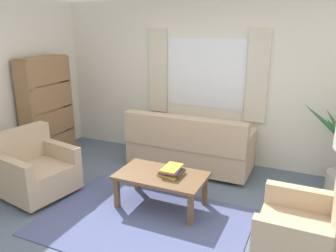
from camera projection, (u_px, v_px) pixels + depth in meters
ground_plane at (143, 222)px, 3.97m from camera, size 6.24×6.24×0.00m
wall_back at (206, 82)px, 5.56m from camera, size 5.32×0.12×2.60m
window_with_curtains at (205, 74)px, 5.44m from camera, size 1.98×0.07×1.40m
area_rug at (143, 222)px, 3.97m from camera, size 2.38×1.63×0.01m
couch at (189, 147)px, 5.30m from camera, size 1.90×0.82×0.92m
armchair_left at (34, 170)px, 4.53m from camera, size 0.95×0.97×0.88m
armchair_right at (309, 235)px, 3.15m from camera, size 0.82×0.84×0.88m
coffee_table at (161, 178)px, 4.21m from camera, size 1.10×0.64×0.44m
book_stack_on_table at (171, 171)px, 4.17m from camera, size 0.30×0.31×0.10m
bookshelf at (48, 107)px, 5.60m from camera, size 0.30×0.94×1.72m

